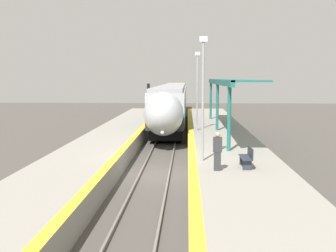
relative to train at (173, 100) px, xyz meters
The scene contains 12 objects.
ground_plane 26.71m from the train, 90.00° to the right, with size 120.00×120.00×0.00m, color #4C4742.
rail_left 26.71m from the train, 91.55° to the right, with size 0.08×90.00×0.15m, color slate.
rail_right 26.71m from the train, 88.45° to the right, with size 0.08×90.00×0.15m, color slate.
train is the anchor object (origin of this frame).
platform_right 26.94m from the train, 81.84° to the right, with size 4.35×64.00×1.01m.
platform_left 26.89m from the train, 97.47° to the right, with size 3.69×64.00×1.01m.
platform_bench 29.59m from the train, 81.90° to the right, with size 0.44×1.46×0.89m.
person_waiting 30.09m from the train, 84.58° to the right, with size 0.36×0.22×1.60m.
railway_signal 5.54m from the train, 114.60° to the right, with size 0.28×0.28×4.24m.
lamppost_near 28.08m from the train, 85.29° to the right, with size 0.36×0.20×5.64m.
lamppost_mid 16.85m from the train, 82.10° to the right, with size 0.36×0.20×5.64m.
station_canopy 17.19m from the train, 75.20° to the right, with size 2.02×20.41×3.70m.
Camera 1 is at (1.60, -20.45, 4.80)m, focal length 45.00 mm.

